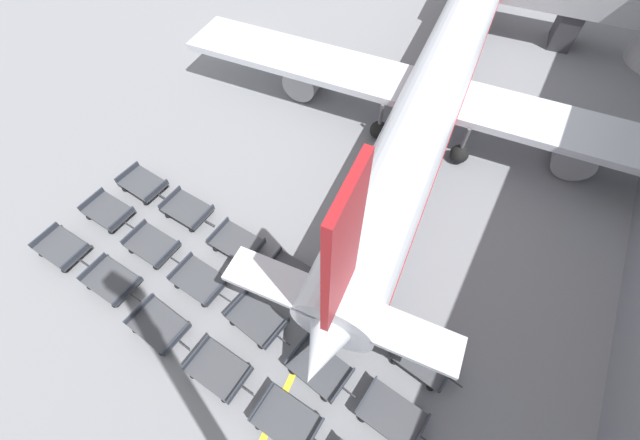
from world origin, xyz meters
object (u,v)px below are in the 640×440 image
Objects in this scene: baggage_dolly_row_mid_a_col_b at (153,245)px; baggage_dolly_row_mid_b_col_d at (292,275)px; baggage_dolly_row_mid_b_col_f at (422,358)px; baggage_dolly_row_mid_a_col_a at (108,212)px; baggage_dolly_row_mid_b_col_e at (355,318)px; baggage_dolly_row_mid_b_col_c at (237,243)px; baggage_dolly_row_mid_a_col_c at (200,281)px; airplane at (440,79)px; baggage_dolly_row_near_col_c at (159,326)px; baggage_dolly_row_mid_a_col_f at (391,415)px; baggage_dolly_row_near_col_e at (287,421)px; baggage_dolly_row_near_col_d at (219,370)px; baggage_dolly_row_near_col_b at (112,281)px; baggage_dolly_row_mid_a_col_d at (257,319)px; baggage_dolly_row_mid_a_col_e at (319,368)px; baggage_dolly_row_mid_b_col_a at (143,184)px; baggage_dolly_row_mid_b_col_b at (188,210)px; baggage_dolly_row_near_col_a at (62,248)px.

baggage_dolly_row_mid_b_col_d is (7.38, 2.24, 0.00)m from baggage_dolly_row_mid_a_col_b.
baggage_dolly_row_mid_a_col_a is at bearing -175.98° from baggage_dolly_row_mid_b_col_f.
baggage_dolly_row_mid_b_col_c is at bearing 175.82° from baggage_dolly_row_mid_b_col_e.
baggage_dolly_row_mid_a_col_c is at bearing -169.68° from baggage_dolly_row_mid_b_col_f.
airplane is 11.93× the size of baggage_dolly_row_mid_a_col_c.
baggage_dolly_row_near_col_c and baggage_dolly_row_mid_a_col_f have the same top height.
baggage_dolly_row_near_col_e is (7.37, -0.36, 0.00)m from baggage_dolly_row_near_col_c.
baggage_dolly_row_mid_b_col_d is (3.55, -0.14, 0.00)m from baggage_dolly_row_mid_b_col_c.
baggage_dolly_row_mid_b_col_d is (3.99, 5.34, 0.00)m from baggage_dolly_row_near_col_c.
baggage_dolly_row_near_col_e is 1.00× the size of baggage_dolly_row_mid_b_col_d.
baggage_dolly_row_near_col_d is 9.05m from baggage_dolly_row_mid_b_col_f.
baggage_dolly_row_near_col_b is 0.99× the size of baggage_dolly_row_mid_b_col_d.
baggage_dolly_row_mid_a_col_d is (7.21, -0.53, 0.00)m from baggage_dolly_row_mid_a_col_b.
baggage_dolly_row_mid_a_col_c is (0.14, 2.77, 0.00)m from baggage_dolly_row_near_col_c.
baggage_dolly_row_mid_b_col_d is 0.99× the size of baggage_dolly_row_mid_b_col_f.
baggage_dolly_row_mid_a_col_e is at bearing -25.53° from baggage_dolly_row_mid_b_col_c.
baggage_dolly_row_mid_b_col_c is at bearing 119.82° from baggage_dolly_row_near_col_d.
airplane is 19.34m from baggage_dolly_row_mid_a_col_f.
baggage_dolly_row_mid_b_col_a and baggage_dolly_row_mid_b_col_c have the same top height.
baggage_dolly_row_near_col_e is at bearing -40.15° from baggage_dolly_row_mid_b_col_c.
baggage_dolly_row_mid_a_col_e and baggage_dolly_row_mid_b_col_c have the same top height.
baggage_dolly_row_near_col_b is 5.34m from baggage_dolly_row_mid_b_col_b.
baggage_dolly_row_mid_b_col_d is (-3.38, 5.70, 0.00)m from baggage_dolly_row_near_col_e.
baggage_dolly_row_near_col_c is 1.01× the size of baggage_dolly_row_near_col_d.
baggage_dolly_row_near_col_d is 1.00× the size of baggage_dolly_row_near_col_e.
baggage_dolly_row_near_col_b is 0.99× the size of baggage_dolly_row_mid_b_col_a.
baggage_dolly_row_mid_b_col_f is (10.81, -0.69, 0.00)m from baggage_dolly_row_mid_b_col_c.
baggage_dolly_row_near_col_a is 1.00× the size of baggage_dolly_row_mid_b_col_c.
baggage_dolly_row_mid_a_col_d and baggage_dolly_row_mid_b_col_a have the same top height.
baggage_dolly_row_near_col_b and baggage_dolly_row_mid_b_col_f have the same top height.
baggage_dolly_row_mid_b_col_a is (-10.69, 3.39, 0.00)m from baggage_dolly_row_mid_a_col_d.
baggage_dolly_row_mid_a_col_b is 14.74m from baggage_dolly_row_mid_b_col_f.
baggage_dolly_row_mid_a_col_c is at bearing 16.28° from baggage_dolly_row_near_col_a.
baggage_dolly_row_near_col_c is at bearing 177.21° from baggage_dolly_row_near_col_e.
baggage_dolly_row_near_col_a is at bearing 179.34° from baggage_dolly_row_near_col_b.
baggage_dolly_row_near_col_d is at bearing -39.75° from baggage_dolly_row_mid_a_col_c.
baggage_dolly_row_near_col_b is 0.98× the size of baggage_dolly_row_mid_a_col_e.
baggage_dolly_row_mid_b_col_e is at bearing 15.83° from baggage_dolly_row_mid_a_col_c.
baggage_dolly_row_near_col_d is at bearing -24.86° from baggage_dolly_row_mid_a_col_b.
baggage_dolly_row_near_col_b is at bearing -149.55° from baggage_dolly_row_mid_a_col_c.
baggage_dolly_row_mid_a_col_e is 1.02× the size of baggage_dolly_row_mid_b_col_c.
baggage_dolly_row_mid_a_col_a is at bearing 174.26° from baggage_dolly_row_mid_a_col_c.
baggage_dolly_row_near_col_a and baggage_dolly_row_mid_b_col_d have the same top height.
baggage_dolly_row_mid_b_col_d is (7.32, -0.50, 0.00)m from baggage_dolly_row_mid_b_col_b.
baggage_dolly_row_mid_a_col_a is 3.75m from baggage_dolly_row_mid_a_col_b.
baggage_dolly_row_mid_a_col_e is 4.76m from baggage_dolly_row_mid_b_col_d.
baggage_dolly_row_mid_a_col_d is 1.02× the size of baggage_dolly_row_mid_b_col_c.
baggage_dolly_row_near_col_d is at bearing -40.64° from baggage_dolly_row_mid_b_col_b.
baggage_dolly_row_near_col_b is 11.09m from baggage_dolly_row_near_col_e.
baggage_dolly_row_near_col_b is 4.55m from baggage_dolly_row_mid_a_col_a.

